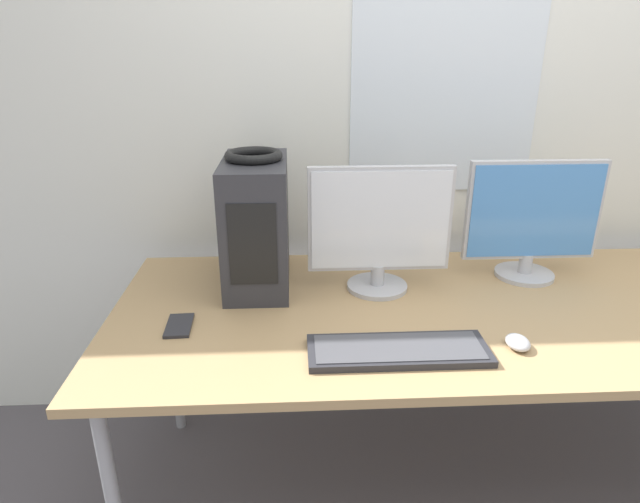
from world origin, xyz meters
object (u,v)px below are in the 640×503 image
Objects in this scene: headphones at (254,155)px; mouse at (518,342)px; keyboard at (398,350)px; monitor_main at (380,229)px; monitor_right_near at (532,219)px; cell_phone at (179,326)px; pc_tower at (257,223)px.

mouse is at bearing -32.86° from headphones.
monitor_main is at bearing 89.27° from keyboard.
monitor_right_near reaches higher than mouse.
cell_phone is (-1.19, -0.32, -0.21)m from monitor_right_near.
cell_phone is at bearing -125.10° from pc_tower.
headphones is at bearing 147.14° from mouse.
pc_tower is at bearing 169.30° from monitor_main.
mouse is at bearing -114.45° from monitor_right_near.
mouse is (0.34, -0.41, -0.20)m from monitor_main.
pc_tower is 3.11× the size of cell_phone.
monitor_main is 5.49× the size of mouse.
monitor_main reaches higher than monitor_right_near.
pc_tower is 0.92m from mouse.
headphones is at bearing 52.30° from cell_phone.
monitor_main is 0.96× the size of keyboard.
mouse is at bearing 2.59° from keyboard.
monitor_right_near is 0.57m from mouse.
monitor_main is 0.56m from monitor_right_near.
monitor_main is 0.47m from keyboard.
pc_tower reaches higher than monitor_right_near.
headphones is (0.00, 0.00, 0.24)m from pc_tower.
keyboard is at bearing -50.70° from pc_tower.
cell_phone is at bearing -159.39° from monitor_main.
mouse is at bearing -50.34° from monitor_main.
monitor_right_near is 3.38× the size of cell_phone.
monitor_main is at bearing -10.70° from pc_tower.
cell_phone is (-0.22, -0.32, -0.21)m from pc_tower.
mouse is (0.34, 0.02, 0.01)m from keyboard.
pc_tower is 0.68m from keyboard.
cell_phone is at bearing 164.00° from keyboard.
keyboard is at bearing -18.66° from cell_phone.
keyboard is at bearing -90.73° from monitor_main.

